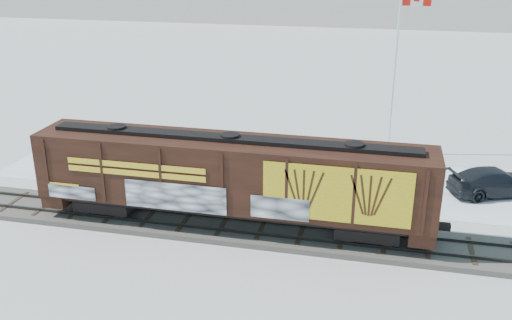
% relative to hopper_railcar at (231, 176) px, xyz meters
% --- Properties ---
extents(ground, '(500.00, 500.00, 0.00)m').
position_rel_hopper_railcar_xyz_m(ground, '(3.54, 0.01, -2.99)').
color(ground, white).
rests_on(ground, ground).
extents(rail_track, '(50.00, 3.40, 0.43)m').
position_rel_hopper_railcar_xyz_m(rail_track, '(3.54, 0.01, -2.84)').
color(rail_track, '#59544C').
rests_on(rail_track, ground).
extents(parking_strip, '(40.00, 8.00, 0.03)m').
position_rel_hopper_railcar_xyz_m(parking_strip, '(3.54, 7.51, -2.97)').
color(parking_strip, white).
rests_on(parking_strip, ground).
extents(hopper_railcar, '(19.57, 3.06, 4.58)m').
position_rel_hopper_railcar_xyz_m(hopper_railcar, '(0.00, 0.00, 0.00)').
color(hopper_railcar, black).
rests_on(hopper_railcar, rail_track).
extents(flagpole, '(2.30, 0.90, 11.15)m').
position_rel_hopper_railcar_xyz_m(flagpole, '(7.68, 13.11, 1.11)').
color(flagpole, silver).
rests_on(flagpole, ground).
extents(car_silver, '(4.62, 2.68, 1.48)m').
position_rel_hopper_railcar_xyz_m(car_silver, '(1.12, 6.92, -2.22)').
color(car_silver, '#A4A7AB').
rests_on(car_silver, parking_strip).
extents(car_white, '(4.45, 2.85, 1.39)m').
position_rel_hopper_railcar_xyz_m(car_white, '(4.53, 7.74, -2.26)').
color(car_white, silver).
rests_on(car_white, parking_strip).
extents(car_dark, '(5.83, 4.10, 1.57)m').
position_rel_hopper_railcar_xyz_m(car_dark, '(13.62, 7.57, -2.17)').
color(car_dark, black).
rests_on(car_dark, parking_strip).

